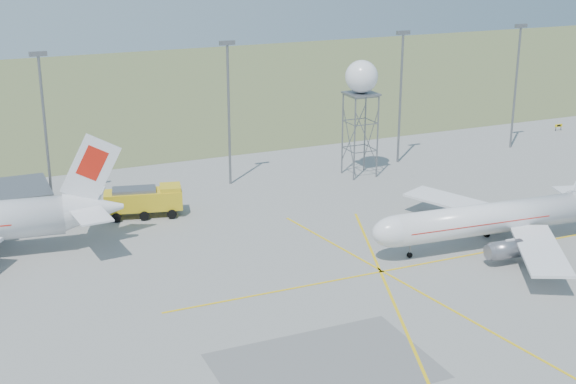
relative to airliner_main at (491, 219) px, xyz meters
name	(u,v)px	position (x,y,z in m)	size (l,w,h in m)	color
grass_strip	(162,89)	(-9.44, 108.59, -3.30)	(400.00, 120.00, 0.03)	#5A703D
mast_a	(44,118)	(-44.44, 34.59, 8.76)	(2.20, 0.50, 20.50)	slate
mast_b	(229,101)	(-19.44, 34.59, 8.76)	(2.20, 0.50, 20.50)	slate
mast_c	(401,86)	(8.56, 34.59, 8.76)	(2.20, 0.50, 20.50)	slate
mast_d	(517,76)	(30.56, 34.59, 8.76)	(2.20, 0.50, 20.50)	slate
taxi_sign_near	(559,126)	(46.16, 40.58, -2.42)	(1.60, 0.17, 1.20)	black
airliner_main	(491,219)	(0.00, 0.00, 0.00)	(31.78, 30.83, 10.81)	white
radar_tower	(361,112)	(-0.44, 30.84, 6.33)	(4.75, 4.75, 17.18)	slate
fire_truck	(146,202)	(-33.96, 26.10, -1.44)	(10.25, 5.64, 3.91)	gold
baggage_tug	(56,219)	(-45.02, 27.72, -2.62)	(2.81, 2.73, 1.82)	red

